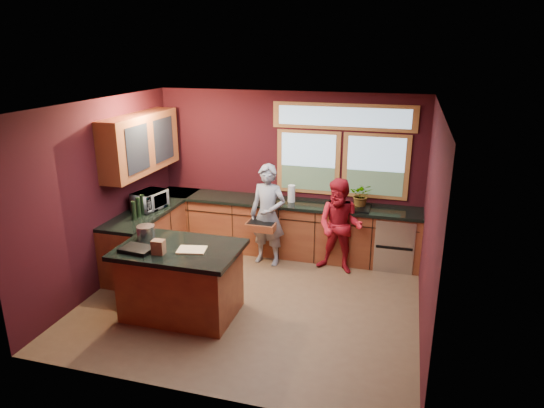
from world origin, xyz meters
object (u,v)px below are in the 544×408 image
at_px(person_grey, 268,215).
at_px(person_red, 340,226).
at_px(stock_pot, 146,232).
at_px(cutting_board, 192,250).
at_px(island, 181,280).

height_order(person_grey, person_red, person_grey).
bearing_deg(stock_pot, person_red, 35.71).
bearing_deg(person_red, person_grey, -169.82).
bearing_deg(stock_pot, person_grey, 54.73).
relative_size(person_red, cutting_board, 4.27).
relative_size(person_grey, cutting_board, 4.70).
xyz_separation_m(cutting_board, stock_pot, (-0.75, 0.20, 0.08)).
bearing_deg(cutting_board, island, 165.96).
distance_m(person_grey, cutting_board, 1.94).
height_order(island, stock_pot, stock_pot).
relative_size(person_grey, stock_pot, 6.85).
height_order(person_grey, cutting_board, person_grey).
bearing_deg(person_grey, island, -101.15).
distance_m(island, cutting_board, 0.52).
distance_m(cutting_board, stock_pot, 0.78).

